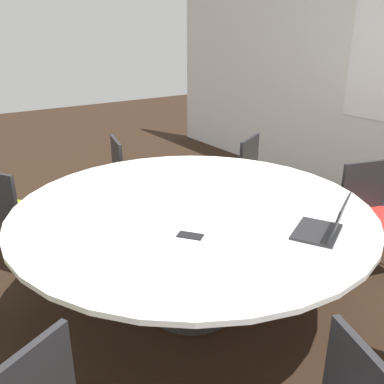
{
  "coord_description": "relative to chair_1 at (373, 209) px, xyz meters",
  "views": [
    {
      "loc": [
        2.04,
        -1.4,
        1.82
      ],
      "look_at": [
        0.0,
        0.0,
        0.85
      ],
      "focal_mm": 40.0,
      "sensor_mm": 36.0,
      "label": 1
    }
  ],
  "objects": [
    {
      "name": "ground_plane",
      "position": [
        -0.34,
        -1.46,
        -0.5
      ],
      "size": [
        16.0,
        16.0,
        0.0
      ],
      "primitive_type": "plane",
      "color": "black"
    },
    {
      "name": "conference_table",
      "position": [
        -0.34,
        -1.46,
        0.18
      ],
      "size": [
        2.25,
        2.25,
        0.75
      ],
      "color": "#333333",
      "rests_on": "ground_plane"
    },
    {
      "name": "chair_1",
      "position": [
        0.0,
        0.0,
        0.0
      ],
      "size": [
        0.52,
        0.54,
        0.84
      ],
      "rotation": [
        0.0,
        0.0,
        4.44
      ],
      "color": "#262628",
      "rests_on": "ground_plane"
    },
    {
      "name": "chair_2",
      "position": [
        -1.08,
        -0.16,
        0.0
      ],
      "size": [
        0.57,
        0.58,
        0.84
      ],
      "rotation": [
        0.0,
        0.0,
        5.19
      ],
      "color": "#262628",
      "rests_on": "ground_plane"
    },
    {
      "name": "chair_3",
      "position": [
        -1.81,
        -1.16,
        0.0
      ],
      "size": [
        0.53,
        0.52,
        0.84
      ],
      "rotation": [
        0.0,
        0.0,
        6.03
      ],
      "color": "#262628",
      "rests_on": "ground_plane"
    },
    {
      "name": "chair_4",
      "position": [
        -1.57,
        -2.31,
        0.0
      ],
      "size": [
        0.6,
        0.59,
        0.84
      ],
      "rotation": [
        0.0,
        0.0,
        6.84
      ],
      "color": "#262628",
      "rests_on": "ground_plane"
    },
    {
      "name": "laptop",
      "position": [
        0.39,
        -1.08,
        0.31
      ],
      "size": [
        0.36,
        0.38,
        0.21
      ],
      "rotation": [
        0.0,
        0.0,
        -1.09
      ],
      "color": "#232326",
      "rests_on": "conference_table"
    },
    {
      "name": "cell_phone",
      "position": [
        -0.01,
        -1.69,
        0.26
      ],
      "size": [
        0.15,
        0.14,
        0.01
      ],
      "color": "black",
      "rests_on": "conference_table"
    },
    {
      "name": "handbag",
      "position": [
        -1.51,
        -0.39,
        -0.36
      ],
      "size": [
        0.36,
        0.16,
        0.28
      ],
      "color": "black",
      "rests_on": "ground_plane"
    }
  ]
}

